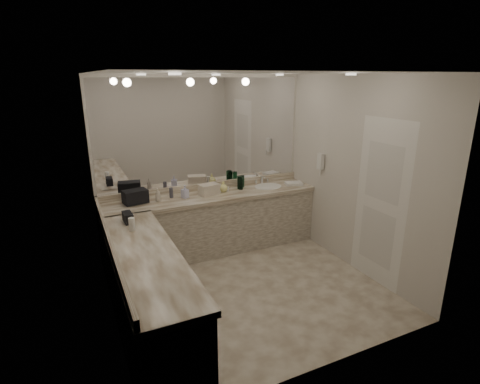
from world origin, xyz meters
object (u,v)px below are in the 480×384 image
wall_phone (321,161)px  soap_bottle_a (158,195)px  sink (268,187)px  black_toiletry_bag (135,197)px  soap_bottle_b (185,192)px  cream_cosmetic_case (209,189)px  hand_towel (294,183)px  soap_bottle_c (223,187)px

wall_phone → soap_bottle_a: wall_phone is taller
sink → black_toiletry_bag: black_toiletry_bag is taller
soap_bottle_b → black_toiletry_bag: bearing=175.8°
cream_cosmetic_case → hand_towel: size_ratio=1.08×
soap_bottle_a → soap_bottle_b: 0.39m
soap_bottle_b → soap_bottle_c: 0.61m
hand_towel → soap_bottle_b: 1.79m
black_toiletry_bag → cream_cosmetic_case: (1.05, -0.05, -0.01)m
cream_cosmetic_case → sink: bearing=-13.7°
black_toiletry_bag → soap_bottle_c: 1.30m
black_toiletry_bag → soap_bottle_c: size_ratio=1.94×
cream_cosmetic_case → soap_bottle_b: soap_bottle_b is taller
soap_bottle_c → cream_cosmetic_case: bearing=-171.4°
sink → soap_bottle_b: bearing=179.6°
wall_phone → soap_bottle_a: size_ratio=1.26×
sink → soap_bottle_a: bearing=179.4°
black_toiletry_bag → hand_towel: bearing=-3.2°
cream_cosmetic_case → soap_bottle_b: size_ratio=1.49×
hand_towel → soap_bottle_b: bearing=177.2°
hand_towel → soap_bottle_a: 2.17m
sink → soap_bottle_c: soap_bottle_c is taller
sink → hand_towel: bearing=-10.6°
wall_phone → black_toiletry_bag: size_ratio=0.76×
sink → black_toiletry_bag: 2.04m
sink → cream_cosmetic_case: bearing=179.3°
wall_phone → soap_bottle_b: wall_phone is taller
soap_bottle_c → wall_phone: bearing=-22.1°
black_toiletry_bag → soap_bottle_b: soap_bottle_b is taller
sink → soap_bottle_c: (-0.74, 0.05, 0.09)m
soap_bottle_c → hand_towel: bearing=-6.3°
wall_phone → hand_towel: (-0.18, 0.42, -0.43)m
black_toiletry_bag → soap_bottle_b: 0.69m
sink → cream_cosmetic_case: (-0.99, 0.01, 0.09)m
hand_towel → soap_bottle_b: (-1.78, 0.09, 0.07)m
cream_cosmetic_case → hand_towel: bearing=-16.7°
black_toiletry_bag → hand_towel: (2.47, -0.14, -0.07)m
soap_bottle_a → soap_bottle_b: bearing=-1.6°
black_toiletry_bag → soap_bottle_a: (0.30, -0.04, 0.00)m
sink → soap_bottle_b: size_ratio=2.33×
black_toiletry_bag → soap_bottle_a: size_ratio=1.67×
black_toiletry_bag → soap_bottle_a: bearing=-7.6°
hand_towel → soap_bottle_a: size_ratio=1.38×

